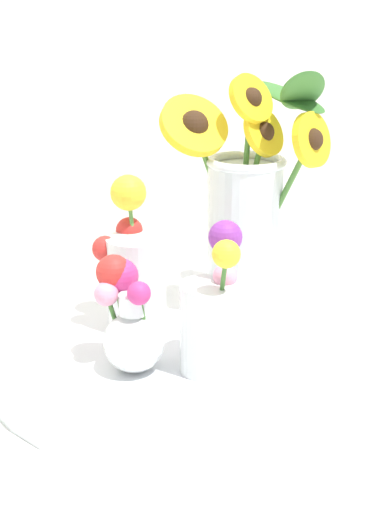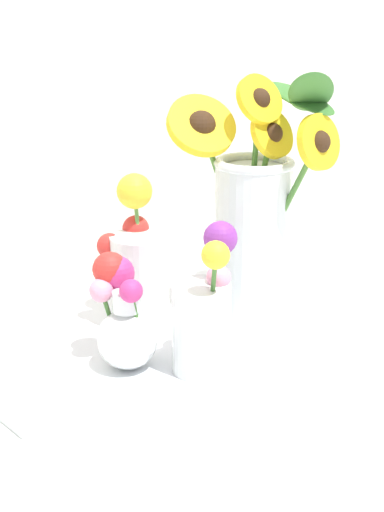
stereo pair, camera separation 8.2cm
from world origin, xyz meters
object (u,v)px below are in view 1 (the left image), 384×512
object	(u,v)px
vase_small_center	(212,313)
mason_jar_sunflowers	(247,214)
vase_small_back	(134,269)
vase_bulb_right	(129,320)
serving_tray	(192,346)

from	to	relation	value
vase_small_center	mason_jar_sunflowers	bearing A→B (deg)	30.44
mason_jar_sunflowers	vase_small_back	bearing A→B (deg)	156.74
mason_jar_sunflowers	vase_bulb_right	distance (m)	0.22
mason_jar_sunflowers	vase_small_back	world-z (taller)	mason_jar_sunflowers
vase_small_center	vase_bulb_right	bearing A→B (deg)	134.26
serving_tray	vase_small_center	bearing A→B (deg)	-116.93
serving_tray	vase_small_center	size ratio (longest dim) A/B	3.00
vase_bulb_right	vase_small_center	bearing A→B (deg)	-45.74
mason_jar_sunflowers	vase_small_center	bearing A→B (deg)	-149.56
serving_tray	vase_small_center	xyz separation A→B (m)	(-0.03, -0.07, 0.08)
serving_tray	vase_small_back	xyz separation A→B (m)	(-0.02, 0.08, 0.09)
serving_tray	vase_small_back	world-z (taller)	vase_small_back
mason_jar_sunflowers	vase_small_back	size ratio (longest dim) A/B	1.70
mason_jar_sunflowers	serving_tray	bearing A→B (deg)	-170.64
vase_small_center	vase_small_back	bearing A→B (deg)	86.25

